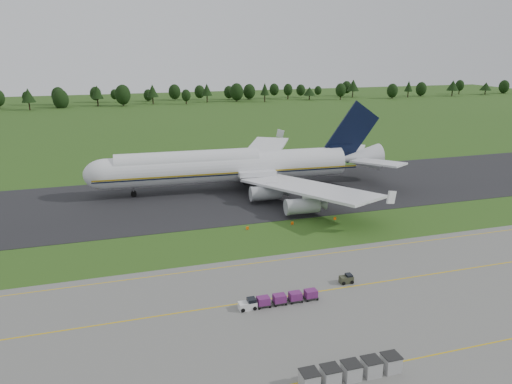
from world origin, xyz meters
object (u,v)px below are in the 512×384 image
object	(u,v)px
baggage_train	(278,299)
aircraft	(235,166)
edge_markers	(292,223)
utility_cart	(346,280)
uld_row	(351,371)

from	to	relation	value
baggage_train	aircraft	bearing A→B (deg)	80.99
edge_markers	baggage_train	bearing A→B (deg)	-114.82
aircraft	utility_cart	distance (m)	53.86
uld_row	baggage_train	bearing A→B (deg)	97.02
baggage_train	uld_row	size ratio (longest dim) A/B	0.98
edge_markers	aircraft	bearing A→B (deg)	99.19
aircraft	uld_row	distance (m)	74.24
baggage_train	utility_cart	world-z (taller)	baggage_train
aircraft	baggage_train	world-z (taller)	aircraft
utility_cart	uld_row	distance (m)	22.50
utility_cart	edge_markers	bearing A→B (deg)	86.71
utility_cart	uld_row	xyz separation A→B (m)	(-9.80, -20.25, 0.42)
baggage_train	edge_markers	distance (m)	31.98
aircraft	uld_row	world-z (taller)	aircraft
utility_cart	aircraft	bearing A→B (deg)	93.16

